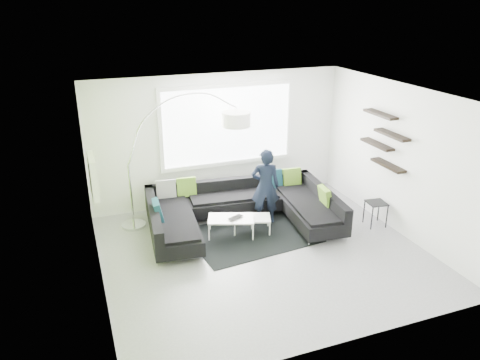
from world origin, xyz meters
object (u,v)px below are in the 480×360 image
at_px(arc_lamp, 128,165).
at_px(side_table, 375,214).
at_px(laptop, 237,219).
at_px(sectional_sofa, 242,212).
at_px(person, 265,186).
at_px(coffee_table, 241,225).

relative_size(arc_lamp, side_table, 5.25).
height_order(side_table, laptop, side_table).
relative_size(sectional_sofa, side_table, 7.65).
height_order(sectional_sofa, arc_lamp, arc_lamp).
height_order(side_table, person, person).
bearing_deg(laptop, coffee_table, 11.54).
bearing_deg(laptop, arc_lamp, 122.26).
distance_m(coffee_table, laptop, 0.24).
bearing_deg(person, coffee_table, 46.51).
xyz_separation_m(sectional_sofa, coffee_table, (-0.10, -0.22, -0.16)).
relative_size(sectional_sofa, person, 2.46).
distance_m(sectional_sofa, side_table, 2.63).
bearing_deg(side_table, laptop, 169.41).
xyz_separation_m(coffee_table, side_table, (2.60, -0.60, 0.07)).
height_order(coffee_table, side_table, side_table).
distance_m(sectional_sofa, person, 0.68).
relative_size(coffee_table, side_table, 2.24).
distance_m(coffee_table, side_table, 2.67).
distance_m(sectional_sofa, coffee_table, 0.29).
bearing_deg(laptop, sectional_sofa, 28.96).
bearing_deg(side_table, arc_lamp, 160.20).
distance_m(arc_lamp, person, 2.66).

